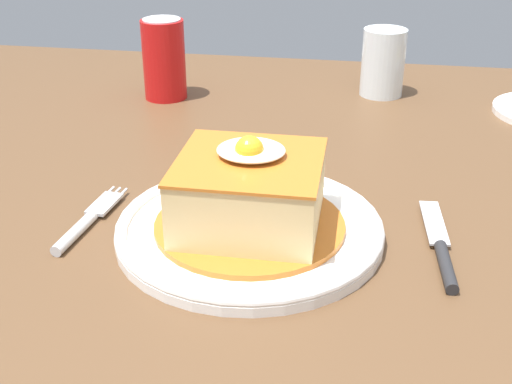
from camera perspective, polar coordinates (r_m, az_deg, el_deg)
dining_table at (r=0.82m, az=0.93°, el=-4.93°), size 1.31×1.08×0.72m
main_plate at (r=0.67m, az=-0.28°, el=-3.13°), size 0.27×0.27×0.02m
sandwich_meal at (r=0.65m, az=-0.28°, el=-0.24°), size 0.19×0.19×0.10m
fork at (r=0.71m, az=-14.49°, el=-2.58°), size 0.03×0.14×0.01m
knife at (r=0.66m, az=15.72°, el=-5.06°), size 0.03×0.17×0.01m
soda_can at (r=1.06m, az=-7.91°, el=11.24°), size 0.07×0.07×0.12m
drinking_glass at (r=1.09m, az=10.83°, el=10.51°), size 0.07×0.07×0.10m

